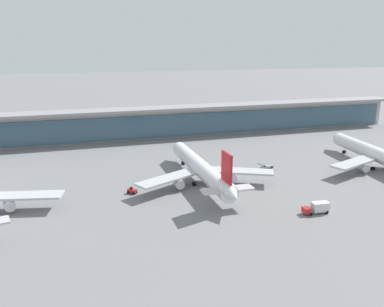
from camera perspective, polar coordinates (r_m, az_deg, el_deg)
The scene contains 7 objects.
ground_plane at distance 117.91m, azimuth 3.10°, elevation -6.22°, with size 1200.00×1200.00×0.00m, color slate.
airliner_centre_stand at distance 126.40m, azimuth 1.38°, elevation -2.24°, with size 46.51×60.32×16.10m.
airliner_right_stand at distance 157.34m, azimuth 25.97°, elevation -0.25°, with size 46.29×60.48×16.10m.
service_truck_near_nose_grey at distance 144.97m, azimuth 10.99°, elevation -1.93°, with size 6.93×2.94×2.70m.
service_truck_under_wing_red at distance 110.48m, azimuth 18.13°, elevation -7.62°, with size 7.41×2.71×3.10m.
service_truck_by_tail_red at distance 120.33m, azimuth -8.87°, elevation -5.48°, with size 3.26×3.20×2.05m.
terminal_building at distance 190.95m, azimuth -5.15°, elevation 4.70°, with size 266.57×12.80×15.20m.
Camera 1 is at (-37.67, -102.78, 43.81)m, focal length 35.94 mm.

